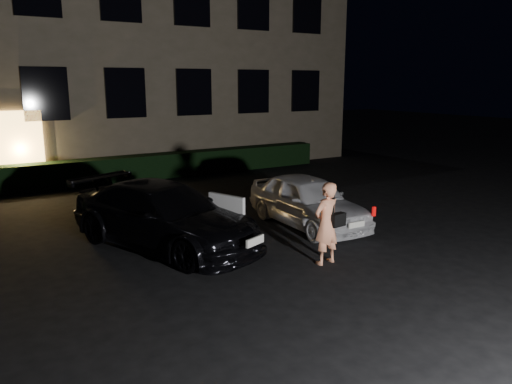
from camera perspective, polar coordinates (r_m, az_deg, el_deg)
ground at (r=9.05m, az=7.89°, el=-9.63°), size 80.00×80.00×0.00m
building at (r=22.23m, az=-18.40°, el=18.64°), size 20.00×8.11×12.00m
hedge at (r=18.00m, az=-13.81°, el=2.66°), size 15.00×0.70×0.85m
sedan at (r=10.55m, az=-10.38°, el=-2.68°), size 3.38×4.93×1.33m
hatch at (r=11.96m, az=5.90°, el=-0.97°), size 1.58×3.66×1.23m
man at (r=9.46m, az=8.07°, el=-3.55°), size 0.69×0.45×1.58m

